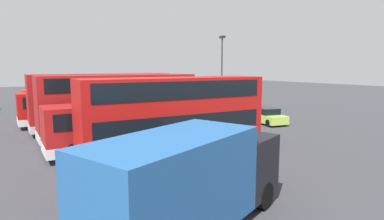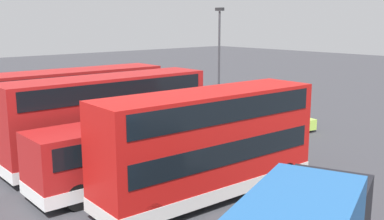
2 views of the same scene
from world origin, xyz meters
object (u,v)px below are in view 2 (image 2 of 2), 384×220
Objects in this scene: lamp_post_tall at (219,54)px; bus_single_deck_sixth at (22,104)px; bus_double_decker_near_end at (209,142)px; bus_single_deck_second at (146,146)px; bus_double_decker_third at (108,116)px; bus_single_deck_fifth at (44,111)px; waste_bin_yellow at (172,94)px; car_hatchback_silver at (283,117)px; bus_double_decker_fourth at (72,106)px.

bus_single_deck_sixth is at bearing 63.56° from lamp_post_tall.
bus_double_decker_near_end reaches higher than bus_single_deck_second.
bus_double_decker_third is at bearing -178.83° from bus_single_deck_sixth.
lamp_post_tall is (-6.46, -12.99, 3.21)m from bus_single_deck_sixth.
waste_bin_yellow is at bearing -70.49° from bus_single_deck_fifth.
bus_single_deck_fifth is (7.43, 0.24, -0.83)m from bus_double_decker_third.
car_hatchback_silver is (-8.79, -13.43, -0.92)m from bus_single_deck_fifth.
waste_bin_yellow is at bearing -83.59° from bus_single_deck_sixth.
bus_double_decker_third is (7.10, 0.45, 0.00)m from bus_double_decker_near_end.
bus_double_decker_near_end is at bearing -176.37° from bus_double_decker_third.
bus_double_decker_fourth is 2.36× the size of car_hatchback_silver.
car_hatchback_silver is (-1.37, -13.19, -1.75)m from bus_double_decker_third.
bus_double_decker_third is 0.94× the size of bus_single_deck_fifth.
bus_double_decker_fourth is at bearing 93.37° from lamp_post_tall.
car_hatchback_silver is at bearing -80.58° from bus_single_deck_second.
bus_double_decker_near_end and bus_double_decker_fourth have the same top height.
waste_bin_yellow is (1.68, -14.97, -1.15)m from bus_single_deck_sixth.
bus_single_deck_sixth is at bearing -0.01° from bus_single_deck_second.
waste_bin_yellow is at bearing -42.52° from bus_single_deck_second.
bus_double_decker_third reaches higher than bus_single_deck_second.
lamp_post_tall reaches higher than bus_single_deck_second.
bus_double_decker_third is 7.48m from bus_single_deck_fifth.
bus_single_deck_sixth is (3.63, -0.02, -0.00)m from bus_single_deck_fifth.
bus_double_decker_near_end is 0.94× the size of bus_single_deck_second.
bus_double_decker_third is 19.58m from waste_bin_yellow.
waste_bin_yellow is (19.84, -14.30, -1.97)m from bus_double_decker_near_end.
car_hatchback_silver is at bearing 173.69° from waste_bin_yellow.
bus_double_decker_near_end reaches higher than car_hatchback_silver.
bus_double_decker_third is 3.83m from bus_double_decker_fourth.
waste_bin_yellow is (5.31, -14.99, -1.15)m from bus_single_deck_fifth.
bus_double_decker_fourth is (10.93, 0.58, 0.00)m from bus_double_decker_near_end.
bus_single_deck_fifth is at bearing 2.73° from bus_double_decker_near_end.
bus_single_deck_sixth is 2.23× the size of car_hatchback_silver.
bus_double_decker_fourth is 3.69m from bus_single_deck_fifth.
bus_single_deck_fifth reaches higher than car_hatchback_silver.
lamp_post_tall is 8.72× the size of waste_bin_yellow.
waste_bin_yellow is at bearing -13.65° from lamp_post_tall.
bus_double_decker_fourth is 17.45m from waste_bin_yellow.
bus_double_decker_near_end reaches higher than bus_single_deck_fifth.
waste_bin_yellow is (8.90, -14.87, -1.97)m from bus_double_decker_fourth.
car_hatchback_silver is 4.98× the size of waste_bin_yellow.
bus_single_deck_sixth is 15.11m from waste_bin_yellow.
bus_single_deck_second is 7.47m from bus_double_decker_fourth.
bus_single_deck_second is at bearing 179.99° from bus_single_deck_sixth.
bus_single_deck_second is at bearing 10.97° from bus_double_decker_near_end.
lamp_post_tall is (4.59, -12.77, 2.38)m from bus_double_decker_third.
bus_single_deck_fifth is 15.94m from waste_bin_yellow.
bus_single_deck_fifth is 1.13× the size of bus_single_deck_sixth.
bus_single_deck_sixth is at bearing 1.17° from bus_double_decker_third.
bus_double_decker_fourth reaches higher than bus_single_deck_second.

